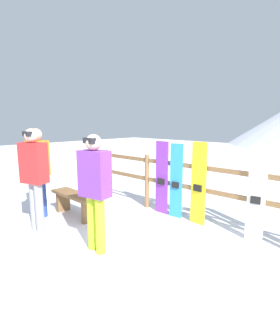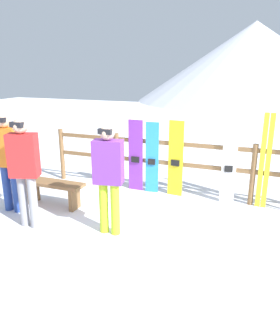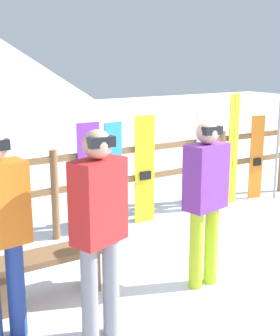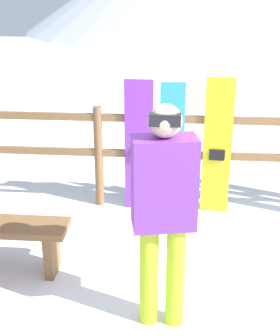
% 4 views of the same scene
% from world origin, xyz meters
% --- Properties ---
extents(ground_plane, '(40.00, 40.00, 0.00)m').
position_xyz_m(ground_plane, '(0.00, 0.00, 0.00)').
color(ground_plane, white).
extents(fence, '(5.79, 0.10, 1.20)m').
position_xyz_m(fence, '(0.00, 1.90, 0.71)').
color(fence, brown).
rests_on(fence, ground).
extents(bench, '(1.25, 0.36, 0.48)m').
position_xyz_m(bench, '(-2.09, 0.46, 0.35)').
color(bench, brown).
rests_on(bench, ground).
extents(person_orange, '(0.50, 0.31, 1.79)m').
position_xyz_m(person_orange, '(-2.65, -0.01, 1.03)').
color(person_orange, navy).
rests_on(person_orange, ground).
extents(person_purple, '(0.48, 0.33, 1.74)m').
position_xyz_m(person_purple, '(-0.60, -0.12, 1.01)').
color(person_purple, '#B7D826').
rests_on(person_purple, ground).
extents(person_red, '(0.50, 0.38, 1.81)m').
position_xyz_m(person_red, '(-1.94, -0.40, 1.06)').
color(person_red, gray).
rests_on(person_red, ground).
extents(snowboard_purple, '(0.32, 0.06, 1.52)m').
position_xyz_m(snowboard_purple, '(-0.95, 1.84, 0.76)').
color(snowboard_purple, purple).
rests_on(snowboard_purple, ground).
extents(snowboard_blue, '(0.27, 0.08, 1.50)m').
position_xyz_m(snowboard_blue, '(-0.58, 1.84, 0.74)').
color(snowboard_blue, '#288CE0').
rests_on(snowboard_blue, ground).
extents(snowboard_yellow, '(0.31, 0.07, 1.56)m').
position_xyz_m(snowboard_yellow, '(-0.08, 1.84, 0.77)').
color(snowboard_yellow, yellow).
rests_on(snowboard_yellow, ground).
extents(snowboard_white, '(0.27, 0.09, 1.54)m').
position_xyz_m(snowboard_white, '(0.98, 1.84, 0.77)').
color(snowboard_white, white).
rests_on(snowboard_white, ground).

